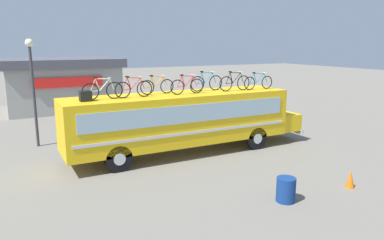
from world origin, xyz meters
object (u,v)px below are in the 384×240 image
(rooftop_bicycle_5, at_px, (207,83))
(rooftop_bicycle_7, at_px, (258,82))
(rooftop_bicycle_3, at_px, (157,86))
(rooftop_bicycle_6, at_px, (235,83))
(street_lamp, at_px, (32,77))
(rooftop_bicycle_2, at_px, (134,89))
(traffic_cone, at_px, (350,179))
(bus, at_px, (185,118))
(trash_bin, at_px, (286,190))
(rooftop_bicycle_1, at_px, (102,90))
(luggage_bag_1, at_px, (85,96))
(rooftop_bicycle_4, at_px, (187,86))

(rooftop_bicycle_5, distance_m, rooftop_bicycle_7, 2.66)
(rooftop_bicycle_3, relative_size, rooftop_bicycle_7, 0.93)
(rooftop_bicycle_6, relative_size, street_lamp, 0.33)
(rooftop_bicycle_2, height_order, rooftop_bicycle_6, rooftop_bicycle_6)
(rooftop_bicycle_3, height_order, traffic_cone, rooftop_bicycle_3)
(rooftop_bicycle_2, height_order, rooftop_bicycle_7, rooftop_bicycle_2)
(bus, xyz_separation_m, trash_bin, (0.48, -6.37, -1.26))
(rooftop_bicycle_5, distance_m, rooftop_bicycle_6, 1.36)
(rooftop_bicycle_3, distance_m, rooftop_bicycle_6, 3.82)
(rooftop_bicycle_7, bearing_deg, traffic_cone, -95.50)
(rooftop_bicycle_1, bearing_deg, luggage_bag_1, -170.95)
(rooftop_bicycle_6, bearing_deg, bus, 173.95)
(trash_bin, bearing_deg, rooftop_bicycle_6, 71.18)
(trash_bin, bearing_deg, rooftop_bicycle_1, 124.26)
(luggage_bag_1, height_order, rooftop_bicycle_2, rooftop_bicycle_2)
(bus, height_order, rooftop_bicycle_7, rooftop_bicycle_7)
(luggage_bag_1, bearing_deg, bus, 2.78)
(rooftop_bicycle_3, bearing_deg, rooftop_bicycle_1, -169.09)
(bus, height_order, luggage_bag_1, luggage_bag_1)
(rooftop_bicycle_6, distance_m, street_lamp, 9.82)
(rooftop_bicycle_4, distance_m, rooftop_bicycle_7, 3.92)
(rooftop_bicycle_1, distance_m, rooftop_bicycle_2, 1.30)
(rooftop_bicycle_3, relative_size, rooftop_bicycle_4, 0.97)
(rooftop_bicycle_6, xyz_separation_m, traffic_cone, (0.76, -6.30, -2.91))
(bus, bearing_deg, luggage_bag_1, -177.22)
(rooftop_bicycle_5, height_order, traffic_cone, rooftop_bicycle_5)
(rooftop_bicycle_6, xyz_separation_m, trash_bin, (-2.08, -6.10, -2.82))
(rooftop_bicycle_2, xyz_separation_m, rooftop_bicycle_4, (2.49, -0.08, -0.01))
(rooftop_bicycle_5, relative_size, traffic_cone, 2.73)
(rooftop_bicycle_3, xyz_separation_m, rooftop_bicycle_6, (3.76, -0.67, 0.03))
(traffic_cone, bearing_deg, rooftop_bicycle_6, 96.87)
(bus, distance_m, trash_bin, 6.51)
(bus, xyz_separation_m, rooftop_bicycle_3, (-1.20, 0.39, 1.53))
(rooftop_bicycle_5, relative_size, rooftop_bicycle_7, 1.01)
(trash_bin, bearing_deg, traffic_cone, -3.92)
(rooftop_bicycle_1, height_order, rooftop_bicycle_4, rooftop_bicycle_1)
(rooftop_bicycle_1, bearing_deg, rooftop_bicycle_5, 4.94)
(rooftop_bicycle_1, relative_size, rooftop_bicycle_4, 1.01)
(luggage_bag_1, xyz_separation_m, rooftop_bicycle_2, (2.01, 0.06, 0.18))
(rooftop_bicycle_4, xyz_separation_m, street_lamp, (-6.05, 4.69, 0.26))
(luggage_bag_1, bearing_deg, street_lamp, 108.31)
(rooftop_bicycle_2, relative_size, rooftop_bicycle_5, 0.95)
(bus, xyz_separation_m, rooftop_bicycle_5, (1.35, 0.34, 1.57))
(rooftop_bicycle_4, bearing_deg, traffic_cone, -62.33)
(rooftop_bicycle_2, relative_size, rooftop_bicycle_3, 1.02)
(street_lamp, bearing_deg, rooftop_bicycle_1, -63.62)
(bus, distance_m, rooftop_bicycle_6, 3.01)
(traffic_cone, height_order, street_lamp, street_lamp)
(rooftop_bicycle_2, distance_m, traffic_cone, 9.12)
(rooftop_bicycle_2, xyz_separation_m, rooftop_bicycle_5, (3.84, 0.50, 0.02))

